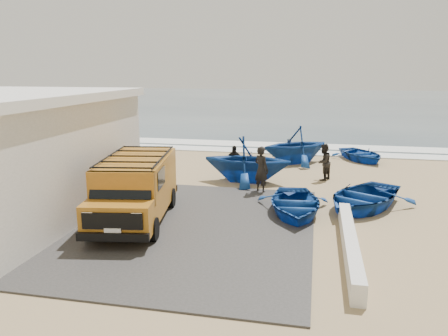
{
  "coord_description": "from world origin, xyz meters",
  "views": [
    {
      "loc": [
        3.92,
        -14.96,
        5.06
      ],
      "look_at": [
        0.39,
        1.71,
        1.2
      ],
      "focal_mm": 35.0,
      "sensor_mm": 36.0,
      "label": 1
    }
  ],
  "objects_px": {
    "boat_far_left": "(295,145)",
    "boat_near_left": "(294,204)",
    "fisherman_front": "(261,170)",
    "boat_near_right": "(363,197)",
    "boat_far_right": "(362,154)",
    "parapet": "(350,244)",
    "fisherman_back": "(234,161)",
    "van": "(136,187)",
    "boat_mid_left": "(247,159)",
    "fisherman_middle": "(324,162)"
  },
  "relations": [
    {
      "from": "boat_near_left",
      "to": "boat_near_right",
      "type": "relative_size",
      "value": 0.89
    },
    {
      "from": "boat_near_left",
      "to": "van",
      "type": "bearing_deg",
      "value": -167.05
    },
    {
      "from": "boat_mid_left",
      "to": "fisherman_back",
      "type": "height_order",
      "value": "boat_mid_left"
    },
    {
      "from": "boat_far_right",
      "to": "fisherman_front",
      "type": "bearing_deg",
      "value": -148.6
    },
    {
      "from": "van",
      "to": "boat_near_left",
      "type": "distance_m",
      "value": 5.59
    },
    {
      "from": "boat_near_left",
      "to": "fisherman_back",
      "type": "xyz_separation_m",
      "value": [
        -3.15,
        5.03,
        0.37
      ]
    },
    {
      "from": "boat_near_right",
      "to": "boat_far_right",
      "type": "distance_m",
      "value": 9.11
    },
    {
      "from": "parapet",
      "to": "boat_far_left",
      "type": "bearing_deg",
      "value": 100.13
    },
    {
      "from": "boat_far_right",
      "to": "boat_near_left",
      "type": "bearing_deg",
      "value": -134.34
    },
    {
      "from": "fisherman_front",
      "to": "fisherman_back",
      "type": "distance_m",
      "value": 2.94
    },
    {
      "from": "boat_far_right",
      "to": "fisherman_back",
      "type": "bearing_deg",
      "value": -167.42
    },
    {
      "from": "boat_mid_left",
      "to": "fisherman_back",
      "type": "xyz_separation_m",
      "value": [
        -0.76,
        0.77,
        -0.28
      ]
    },
    {
      "from": "boat_far_left",
      "to": "fisherman_middle",
      "type": "height_order",
      "value": "boat_far_left"
    },
    {
      "from": "parapet",
      "to": "boat_mid_left",
      "type": "bearing_deg",
      "value": 119.05
    },
    {
      "from": "parapet",
      "to": "fisherman_back",
      "type": "xyz_separation_m",
      "value": [
        -4.85,
        8.13,
        0.49
      ]
    },
    {
      "from": "boat_far_left",
      "to": "fisherman_back",
      "type": "xyz_separation_m",
      "value": [
        -2.72,
        -3.83,
        -0.27
      ]
    },
    {
      "from": "boat_mid_left",
      "to": "fisherman_front",
      "type": "bearing_deg",
      "value": -150.35
    },
    {
      "from": "boat_far_left",
      "to": "boat_near_left",
      "type": "bearing_deg",
      "value": -33.74
    },
    {
      "from": "van",
      "to": "boat_far_right",
      "type": "height_order",
      "value": "van"
    },
    {
      "from": "boat_near_right",
      "to": "parapet",
      "type": "bearing_deg",
      "value": -70.15
    },
    {
      "from": "boat_near_left",
      "to": "boat_mid_left",
      "type": "distance_m",
      "value": 4.93
    },
    {
      "from": "boat_far_right",
      "to": "fisherman_back",
      "type": "xyz_separation_m",
      "value": [
        -6.37,
        -5.26,
        0.4
      ]
    },
    {
      "from": "boat_near_right",
      "to": "fisherman_back",
      "type": "bearing_deg",
      "value": 175.3
    },
    {
      "from": "boat_near_left",
      "to": "boat_far_right",
      "type": "xyz_separation_m",
      "value": [
        3.22,
        10.29,
        -0.03
      ]
    },
    {
      "from": "van",
      "to": "boat_near_right",
      "type": "distance_m",
      "value": 8.28
    },
    {
      "from": "parapet",
      "to": "boat_far_left",
      "type": "xyz_separation_m",
      "value": [
        -2.14,
        11.96,
        0.75
      ]
    },
    {
      "from": "boat_mid_left",
      "to": "boat_far_right",
      "type": "relative_size",
      "value": 1.14
    },
    {
      "from": "parapet",
      "to": "boat_near_right",
      "type": "relative_size",
      "value": 1.42
    },
    {
      "from": "van",
      "to": "boat_far_right",
      "type": "relative_size",
      "value": 1.57
    },
    {
      "from": "van",
      "to": "boat_far_left",
      "type": "xyz_separation_m",
      "value": [
        4.79,
        10.66,
        -0.17
      ]
    },
    {
      "from": "van",
      "to": "boat_mid_left",
      "type": "bearing_deg",
      "value": 55.45
    },
    {
      "from": "boat_near_left",
      "to": "boat_far_right",
      "type": "distance_m",
      "value": 10.78
    },
    {
      "from": "parapet",
      "to": "van",
      "type": "xyz_separation_m",
      "value": [
        -6.93,
        1.3,
        0.92
      ]
    },
    {
      "from": "fisherman_front",
      "to": "boat_near_left",
      "type": "bearing_deg",
      "value": 157.54
    },
    {
      "from": "boat_near_left",
      "to": "fisherman_front",
      "type": "distance_m",
      "value": 3.06
    },
    {
      "from": "parapet",
      "to": "boat_near_left",
      "type": "xyz_separation_m",
      "value": [
        -1.7,
        3.1,
        0.11
      ]
    },
    {
      "from": "fisherman_back",
      "to": "boat_mid_left",
      "type": "bearing_deg",
      "value": -71.54
    },
    {
      "from": "parapet",
      "to": "fisherman_back",
      "type": "height_order",
      "value": "fisherman_back"
    },
    {
      "from": "boat_far_left",
      "to": "fisherman_front",
      "type": "relative_size",
      "value": 1.98
    },
    {
      "from": "fisherman_front",
      "to": "fisherman_back",
      "type": "xyz_separation_m",
      "value": [
        -1.63,
        2.44,
        -0.22
      ]
    },
    {
      "from": "van",
      "to": "boat_mid_left",
      "type": "height_order",
      "value": "van"
    },
    {
      "from": "boat_near_left",
      "to": "fisherman_middle",
      "type": "relative_size",
      "value": 2.21
    },
    {
      "from": "boat_near_left",
      "to": "fisherman_middle",
      "type": "bearing_deg",
      "value": 72.77
    },
    {
      "from": "fisherman_middle",
      "to": "fisherman_back",
      "type": "relative_size",
      "value": 1.12
    },
    {
      "from": "boat_far_left",
      "to": "fisherman_front",
      "type": "distance_m",
      "value": 6.36
    },
    {
      "from": "parapet",
      "to": "boat_far_left",
      "type": "height_order",
      "value": "boat_far_left"
    },
    {
      "from": "boat_mid_left",
      "to": "boat_far_right",
      "type": "height_order",
      "value": "boat_mid_left"
    },
    {
      "from": "boat_mid_left",
      "to": "boat_near_left",
      "type": "bearing_deg",
      "value": -148.37
    },
    {
      "from": "fisherman_back",
      "to": "fisherman_front",
      "type": "bearing_deg",
      "value": -82.7
    },
    {
      "from": "fisherman_front",
      "to": "boat_far_right",
      "type": "bearing_deg",
      "value": -84.62
    }
  ]
}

